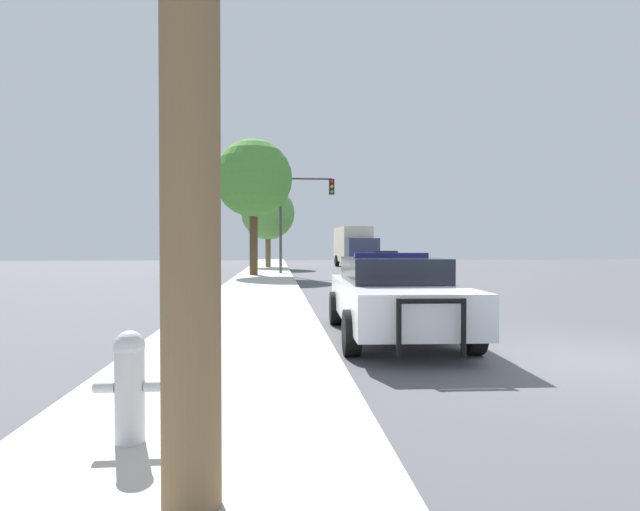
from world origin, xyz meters
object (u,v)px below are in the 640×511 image
at_px(police_car, 393,294).
at_px(box_truck, 354,246).
at_px(car_background_oncoming, 384,261).
at_px(traffic_light, 301,206).
at_px(fire_hydrant, 130,383).
at_px(tree_sidewalk_far, 268,213).
at_px(tree_sidewalk_mid, 253,179).

bearing_deg(police_car, box_truck, -95.30).
xyz_separation_m(car_background_oncoming, box_truck, (-0.56, 8.62, 1.00)).
distance_m(traffic_light, box_truck, 12.04).
bearing_deg(police_car, car_background_oncoming, -99.62).
height_order(police_car, fire_hydrant, police_car).
xyz_separation_m(car_background_oncoming, tree_sidewalk_far, (-7.43, 6.81, 3.44)).
bearing_deg(box_truck, tree_sidewalk_far, 11.88).
xyz_separation_m(box_truck, tree_sidewalk_far, (-6.88, -1.81, 2.44)).
height_order(traffic_light, tree_sidewalk_mid, tree_sidewalk_mid).
xyz_separation_m(car_background_oncoming, tree_sidewalk_mid, (-8.04, -3.84, 4.59)).
bearing_deg(car_background_oncoming, traffic_light, 26.63).
relative_size(car_background_oncoming, tree_sidewalk_far, 0.71).
bearing_deg(car_background_oncoming, tree_sidewalk_far, -37.80).
height_order(fire_hydrant, traffic_light, traffic_light).
distance_m(traffic_light, tree_sidewalk_mid, 3.40).
bearing_deg(tree_sidewalk_mid, traffic_light, 32.23).
relative_size(police_car, traffic_light, 0.91).
distance_m(box_truck, tree_sidewalk_mid, 14.97).
bearing_deg(traffic_light, police_car, -88.04).
relative_size(police_car, tree_sidewalk_far, 0.84).
xyz_separation_m(police_car, fire_hydrant, (-3.24, -4.98, -0.19)).
distance_m(police_car, car_background_oncoming, 22.63).
bearing_deg(fire_hydrant, traffic_light, 84.15).
bearing_deg(traffic_light, car_background_oncoming, 21.93).
bearing_deg(tree_sidewalk_mid, police_car, -79.66).
relative_size(tree_sidewalk_far, tree_sidewalk_mid, 0.83).
distance_m(police_car, traffic_light, 20.25).
relative_size(box_truck, tree_sidewalk_mid, 0.96).
relative_size(car_background_oncoming, tree_sidewalk_mid, 0.59).
distance_m(fire_hydrant, traffic_light, 25.32).
bearing_deg(police_car, tree_sidewalk_far, -82.24).
bearing_deg(box_truck, fire_hydrant, 75.48).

